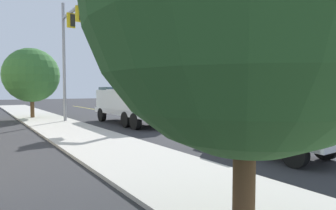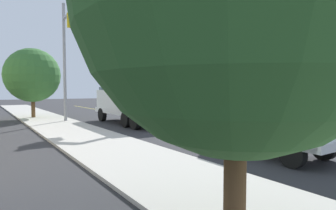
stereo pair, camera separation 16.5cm
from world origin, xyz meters
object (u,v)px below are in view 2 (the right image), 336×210
object	(u,v)px
service_pickup_truck	(265,125)
traffic_cone_mid_front	(130,113)
traffic_signal_mast	(69,43)
utility_bucket_truck	(130,102)
passing_minivan	(157,104)

from	to	relation	value
service_pickup_truck	traffic_cone_mid_front	size ratio (longest dim) A/B	7.04
traffic_signal_mast	traffic_cone_mid_front	bearing A→B (deg)	-67.23
service_pickup_truck	traffic_signal_mast	world-z (taller)	traffic_signal_mast
utility_bucket_truck	service_pickup_truck	world-z (taller)	utility_bucket_truck
service_pickup_truck	traffic_signal_mast	bearing A→B (deg)	18.43
service_pickup_truck	traffic_signal_mast	xyz separation A→B (m)	(13.77, 4.59, 4.74)
utility_bucket_truck	passing_minivan	size ratio (longest dim) A/B	1.70
utility_bucket_truck	passing_minivan	bearing A→B (deg)	-40.99
passing_minivan	traffic_cone_mid_front	bearing A→B (deg)	118.11
passing_minivan	traffic_cone_mid_front	distance (m)	4.31
passing_minivan	traffic_signal_mast	bearing A→B (deg)	114.96
traffic_signal_mast	service_pickup_truck	bearing A→B (deg)	-161.57
service_pickup_truck	traffic_signal_mast	distance (m)	15.27
traffic_cone_mid_front	traffic_signal_mast	world-z (taller)	traffic_signal_mast
traffic_cone_mid_front	traffic_signal_mast	xyz separation A→B (m)	(-2.37, 5.65, 5.45)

